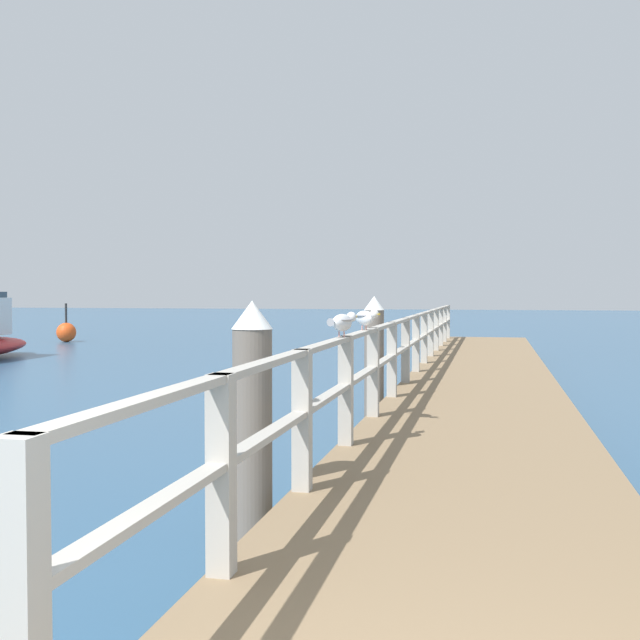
{
  "coord_description": "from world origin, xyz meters",
  "views": [
    {
      "loc": [
        0.19,
        -1.13,
        1.82
      ],
      "look_at": [
        -1.82,
        8.06,
        1.49
      ],
      "focal_mm": 44.42,
      "sensor_mm": 36.0,
      "label": 1
    }
  ],
  "objects_px": {
    "seagull_background": "(365,317)",
    "dock_piling_near": "(252,424)",
    "seagull_foreground": "(343,322)",
    "channel_buoy": "(66,332)",
    "dock_piling_far": "(374,357)"
  },
  "relations": [
    {
      "from": "seagull_background",
      "to": "channel_buoy",
      "type": "relative_size",
      "value": 0.27
    },
    {
      "from": "seagull_foreground",
      "to": "seagull_background",
      "type": "height_order",
      "value": "same"
    },
    {
      "from": "dock_piling_far",
      "to": "channel_buoy",
      "type": "distance_m",
      "value": 20.06
    },
    {
      "from": "seagull_background",
      "to": "channel_buoy",
      "type": "xyz_separation_m",
      "value": [
        -13.85,
        18.11,
        -1.21
      ]
    },
    {
      "from": "seagull_foreground",
      "to": "seagull_background",
      "type": "xyz_separation_m",
      "value": [
        0.0,
        1.22,
        0.0
      ]
    },
    {
      "from": "dock_piling_near",
      "to": "channel_buoy",
      "type": "xyz_separation_m",
      "value": [
        -13.47,
        20.73,
        -0.53
      ]
    },
    {
      "from": "seagull_foreground",
      "to": "seagull_background",
      "type": "distance_m",
      "value": 1.22
    },
    {
      "from": "dock_piling_near",
      "to": "seagull_foreground",
      "type": "distance_m",
      "value": 1.6
    },
    {
      "from": "seagull_foreground",
      "to": "channel_buoy",
      "type": "height_order",
      "value": "seagull_foreground"
    },
    {
      "from": "dock_piling_near",
      "to": "seagull_background",
      "type": "distance_m",
      "value": 2.74
    },
    {
      "from": "dock_piling_near",
      "to": "seagull_background",
      "type": "xyz_separation_m",
      "value": [
        0.39,
        2.62,
        0.68
      ]
    },
    {
      "from": "seagull_foreground",
      "to": "dock_piling_far",
      "type": "bearing_deg",
      "value": 112.0
    },
    {
      "from": "dock_piling_far",
      "to": "channel_buoy",
      "type": "relative_size",
      "value": 1.26
    },
    {
      "from": "channel_buoy",
      "to": "dock_piling_near",
      "type": "bearing_deg",
      "value": -56.99
    },
    {
      "from": "seagull_background",
      "to": "dock_piling_near",
      "type": "bearing_deg",
      "value": 39.35
    }
  ]
}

